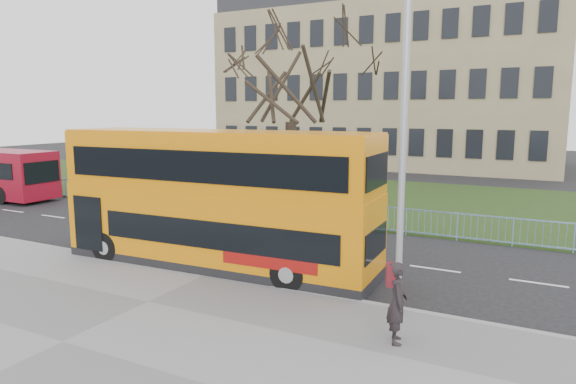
% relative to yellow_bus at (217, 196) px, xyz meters
% --- Properties ---
extents(ground, '(120.00, 120.00, 0.00)m').
position_rel_yellow_bus_xyz_m(ground, '(0.30, 0.51, -2.33)').
color(ground, black).
rests_on(ground, ground).
extents(pavement, '(80.00, 10.50, 0.12)m').
position_rel_yellow_bus_xyz_m(pavement, '(0.30, -6.24, -2.27)').
color(pavement, slate).
rests_on(pavement, ground).
extents(kerb, '(80.00, 0.20, 0.14)m').
position_rel_yellow_bus_xyz_m(kerb, '(0.30, -1.04, -2.26)').
color(kerb, gray).
rests_on(kerb, ground).
extents(grass_verge, '(80.00, 15.40, 0.08)m').
position_rel_yellow_bus_xyz_m(grass_verge, '(0.30, 14.81, -2.29)').
color(grass_verge, '#1C3312').
rests_on(grass_verge, ground).
extents(guard_railing, '(40.00, 0.12, 1.10)m').
position_rel_yellow_bus_xyz_m(guard_railing, '(0.30, 7.11, -1.78)').
color(guard_railing, '#73A0CC').
rests_on(guard_railing, ground).
extents(bare_tree, '(7.27, 7.27, 10.39)m').
position_rel_yellow_bus_xyz_m(bare_tree, '(-2.70, 10.51, 2.94)').
color(bare_tree, black).
rests_on(bare_tree, grass_verge).
extents(civic_building, '(30.00, 15.00, 14.00)m').
position_rel_yellow_bus_xyz_m(civic_building, '(-4.70, 35.51, 4.67)').
color(civic_building, '#857554').
rests_on(civic_building, ground).
extents(yellow_bus, '(10.47, 2.85, 4.35)m').
position_rel_yellow_bus_xyz_m(yellow_bus, '(0.00, 0.00, 0.00)').
color(yellow_bus, orange).
rests_on(yellow_bus, ground).
extents(pedestrian, '(0.62, 0.76, 1.78)m').
position_rel_yellow_bus_xyz_m(pedestrian, '(6.68, -2.97, -1.33)').
color(pedestrian, black).
rests_on(pedestrian, pavement).
extents(street_lamp, '(1.73, 0.31, 8.15)m').
position_rel_yellow_bus_xyz_m(street_lamp, '(6.20, -1.48, 2.26)').
color(street_lamp, '#97999F').
rests_on(street_lamp, pavement).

